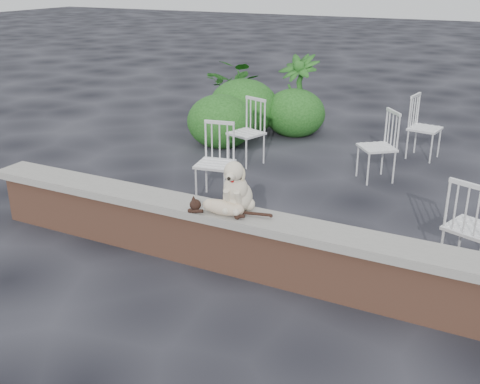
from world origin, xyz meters
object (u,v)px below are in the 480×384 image
at_px(cat, 222,206).
at_px(chair_e, 425,127).
at_px(chair_d, 377,146).
at_px(potted_plant_a, 238,91).
at_px(potted_plant_b, 297,93).
at_px(chair_a, 215,163).
at_px(chair_c, 473,226).
at_px(chair_b, 246,132).
at_px(dog, 238,184).

bearing_deg(cat, chair_e, 68.11).
bearing_deg(chair_d, potted_plant_a, -159.80).
bearing_deg(chair_d, potted_plant_b, -173.38).
relative_size(chair_a, chair_c, 1.00).
xyz_separation_m(chair_e, chair_c, (1.03, -3.36, 0.00)).
distance_m(chair_c, potted_plant_a, 5.93).
distance_m(chair_c, chair_b, 3.78).
xyz_separation_m(chair_d, chair_c, (1.41, -2.09, 0.00)).
relative_size(cat, chair_c, 0.97).
xyz_separation_m(chair_a, chair_c, (2.98, -0.52, 0.00)).
relative_size(chair_d, potted_plant_b, 0.72).
relative_size(cat, potted_plant_a, 0.77).
bearing_deg(dog, chair_b, 106.14).
distance_m(chair_d, chair_c, 2.52).
distance_m(dog, chair_b, 3.10).
relative_size(chair_b, potted_plant_b, 0.72).
height_order(chair_e, chair_a, same).
distance_m(chair_b, potted_plant_a, 2.33).
bearing_deg(chair_a, chair_c, -20.34).
bearing_deg(chair_d, chair_b, -123.28).
distance_m(chair_a, chair_c, 3.03).
bearing_deg(potted_plant_b, chair_a, -84.85).
height_order(dog, potted_plant_b, potted_plant_b).
bearing_deg(potted_plant_a, cat, -64.14).
relative_size(chair_d, chair_c, 1.00).
relative_size(dog, chair_c, 0.54).
height_order(chair_e, chair_c, same).
distance_m(cat, chair_b, 3.19).
distance_m(chair_a, potted_plant_a, 3.71).
bearing_deg(chair_b, chair_c, -12.44).
bearing_deg(dog, chair_c, 14.95).
xyz_separation_m(dog, potted_plant_a, (-2.48, 4.80, -0.25)).
height_order(dog, chair_e, dog).
bearing_deg(chair_b, chair_e, 50.88).
bearing_deg(chair_d, chair_c, -4.34).
distance_m(chair_a, chair_b, 1.43).
relative_size(dog, potted_plant_b, 0.39).
xyz_separation_m(chair_c, potted_plant_a, (-4.43, 3.93, 0.12)).
bearing_deg(chair_e, cat, 175.49).
relative_size(dog, cat, 0.56).
bearing_deg(dog, chair_a, 117.64).
xyz_separation_m(chair_c, chair_b, (-3.26, 1.92, 0.00)).
bearing_deg(chair_b, potted_plant_b, 109.08).
xyz_separation_m(chair_e, potted_plant_a, (-3.41, 0.57, 0.12)).
xyz_separation_m(chair_b, potted_plant_a, (-1.17, 2.01, 0.12)).
distance_m(cat, potted_plant_b, 5.14).
relative_size(dog, chair_a, 0.54).
relative_size(chair_d, potted_plant_a, 0.80).
bearing_deg(chair_b, potted_plant_a, 138.46).
distance_m(cat, chair_c, 2.28).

